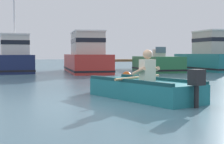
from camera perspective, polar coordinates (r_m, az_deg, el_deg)
name	(u,v)px	position (r m, az deg, el deg)	size (l,w,h in m)	color
ground_plane	(115,104)	(7.33, 0.58, -5.46)	(120.00, 120.00, 0.00)	slate
wooden_dock	(165,60)	(24.50, 8.95, 1.97)	(12.81, 1.64, 1.27)	brown
rowboat_with_person	(141,88)	(8.22, 4.97, -2.78)	(2.30, 3.54, 1.19)	#1E727A
moored_boat_navy	(15,58)	(20.44, -16.08, 2.25)	(2.58, 4.79, 4.85)	#19234C
moored_boat_red	(86,57)	(19.90, -4.35, 2.48)	(2.39, 6.42, 2.37)	#B72D28
moored_boat_green	(157,64)	(21.01, 7.61, 1.31)	(2.16, 4.59, 1.50)	#287042
moored_boat_teal	(209,56)	(22.61, 16.12, 2.60)	(2.60, 5.89, 2.56)	#1E727A
mooring_buoy	(127,76)	(13.57, 2.49, -0.70)	(0.38, 0.38, 0.38)	#E55919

